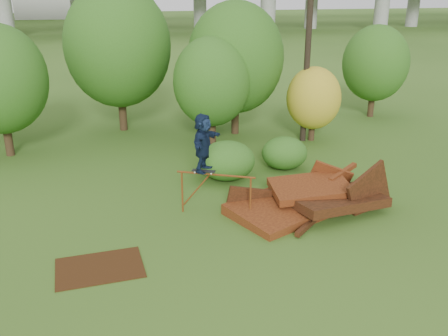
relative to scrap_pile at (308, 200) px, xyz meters
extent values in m
plane|color=#2D5116|center=(-2.02, -1.64, -0.36)|extent=(240.00, 240.00, 0.00)
cube|color=#3F170B|center=(-0.67, 0.04, -0.18)|extent=(4.53, 3.83, 0.65)
cube|color=black|center=(0.83, -0.26, 0.06)|extent=(3.53, 2.69, 0.61)
cube|color=#3F170B|center=(0.13, 0.24, 0.34)|extent=(2.66, 1.82, 0.54)
cube|color=black|center=(1.93, -0.46, 0.29)|extent=(2.07, 0.97, 2.13)
cube|color=#3F170B|center=(1.13, 1.04, 0.19)|extent=(1.54, 0.99, 1.65)
cube|color=black|center=(-1.87, 0.44, -0.01)|extent=(1.81, 0.23, 1.17)
cube|color=black|center=(-0.37, -1.16, -0.24)|extent=(1.47, 1.45, 0.16)
cube|color=#3F170B|center=(1.53, 0.74, 0.59)|extent=(1.36, 0.95, 0.37)
cylinder|color=brown|center=(-4.15, 0.74, 0.35)|extent=(0.06, 0.06, 1.43)
cylinder|color=brown|center=(-2.08, -0.21, 0.35)|extent=(0.06, 0.06, 1.43)
cylinder|color=brown|center=(-3.11, 0.26, 1.07)|extent=(2.37, 1.14, 0.06)
cube|color=black|center=(-3.48, 0.43, 1.17)|extent=(0.77, 0.50, 0.02)
cylinder|color=beige|center=(-3.76, 0.47, 1.13)|extent=(0.06, 0.05, 0.05)
cylinder|color=beige|center=(-3.69, 0.62, 1.13)|extent=(0.06, 0.05, 0.05)
cylinder|color=beige|center=(-3.26, 0.24, 1.13)|extent=(0.06, 0.05, 0.05)
cylinder|color=beige|center=(-3.19, 0.39, 1.13)|extent=(0.06, 0.05, 0.05)
imported|color=#111E38|center=(-3.48, 0.43, 2.12)|extent=(1.39, 1.78, 1.88)
cube|color=#361D0B|center=(-6.81, -2.29, -0.35)|extent=(2.44, 1.85, 0.03)
cylinder|color=black|center=(-10.87, 8.07, 0.57)|extent=(0.36, 0.36, 1.86)
cylinder|color=black|center=(-5.86, 11.14, 0.79)|extent=(0.40, 0.40, 2.30)
ellipsoid|color=#294E15|center=(-5.86, 11.14, 3.90)|extent=(5.22, 5.22, 6.00)
cylinder|color=black|center=(-1.80, 7.83, 0.45)|extent=(0.34, 0.34, 1.63)
ellipsoid|color=#294E15|center=(-1.80, 7.83, 2.60)|extent=(3.55, 3.55, 4.08)
cylinder|color=black|center=(-0.36, 9.32, 0.66)|extent=(0.37, 0.37, 2.04)
ellipsoid|color=#294E15|center=(-0.36, 9.32, 3.42)|extent=(4.65, 4.65, 5.35)
cylinder|color=black|center=(2.99, 7.41, 0.19)|extent=(0.29, 0.29, 1.11)
ellipsoid|color=#A58C19|center=(2.99, 7.41, 1.71)|extent=(2.57, 2.57, 2.95)
cylinder|color=black|center=(7.95, 10.99, 0.46)|extent=(0.34, 0.34, 1.65)
ellipsoid|color=#294E15|center=(7.95, 10.99, 2.64)|extent=(3.62, 3.62, 4.16)
ellipsoid|color=#294E15|center=(-2.08, 3.33, 0.40)|extent=(2.18, 2.02, 1.51)
ellipsoid|color=#294E15|center=(0.47, 3.99, 0.30)|extent=(1.88, 1.72, 1.33)
cylinder|color=black|center=(2.58, 7.47, 5.00)|extent=(0.28, 0.28, 10.72)
cylinder|color=gray|center=(-20.02, 58.36, 3.64)|extent=(2.20, 2.20, 8.00)
cylinder|color=gray|center=(-2.02, 58.36, 3.64)|extent=(2.20, 2.20, 8.00)
cylinder|color=gray|center=(15.98, 58.36, 3.64)|extent=(2.20, 2.20, 8.00)
camera|label=1|loc=(-5.93, -14.34, 6.90)|focal=40.00mm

